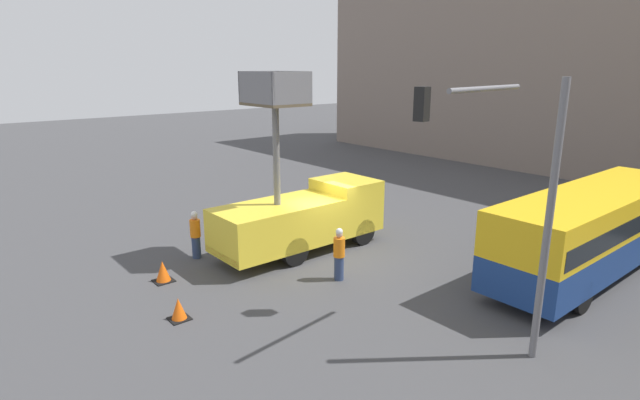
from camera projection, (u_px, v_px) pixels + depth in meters
ground_plane at (329, 255)px, 18.89m from camera, size 120.00×120.00×0.00m
building_backdrop_far at (621, 52)px, 32.34m from camera, size 44.00×10.00×15.57m
utility_truck at (303, 214)px, 19.01m from camera, size 2.34×6.80×6.74m
city_bus at (594, 225)px, 16.82m from camera, size 2.54×10.21×2.91m
traffic_light_pole at (502, 170)px, 11.92m from camera, size 3.77×3.51×6.69m
road_worker_near_truck at (196, 235)px, 18.37m from camera, size 0.38×0.38×1.81m
road_worker_directing at (339, 254)px, 16.46m from camera, size 0.38×0.38×1.81m
traffic_cone_near_truck at (163, 272)px, 16.48m from camera, size 0.62×0.62×0.71m
traffic_cone_mid_road at (179, 309)px, 14.00m from camera, size 0.56×0.56×0.64m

